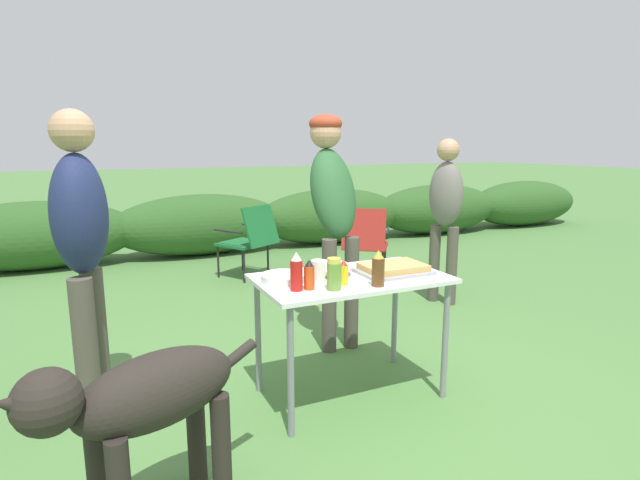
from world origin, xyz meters
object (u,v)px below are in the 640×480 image
(plate_stack, at_px, (283,278))
(standing_person_in_red_jacket, at_px, (333,199))
(folding_table, at_px, (351,289))
(mustard_bottle, at_px, (343,273))
(food_tray, at_px, (393,269))
(beer_bottle, at_px, (378,269))
(dog, at_px, (143,403))
(ketchup_bottle, at_px, (296,272))
(mixing_bowl, at_px, (331,268))
(standing_person_in_gray_fleece, at_px, (446,205))
(paper_cup_stack, at_px, (318,272))
(standing_person_in_olive_jacket, at_px, (82,237))
(camp_chair_near_hedge, at_px, (365,240))
(camp_chair_green_behind_table, at_px, (250,237))
(relish_jar, at_px, (334,274))
(hot_sauce_bottle, at_px, (309,275))

(plate_stack, distance_m, standing_person_in_red_jacket, 1.01)
(folding_table, height_order, standing_person_in_red_jacket, standing_person_in_red_jacket)
(plate_stack, height_order, mustard_bottle, mustard_bottle)
(food_tray, bearing_deg, beer_bottle, -139.16)
(mustard_bottle, xyz_separation_m, dog, (-1.11, -0.50, -0.27))
(ketchup_bottle, distance_m, mustard_bottle, 0.28)
(mixing_bowl, distance_m, standing_person_in_gray_fleece, 2.09)
(paper_cup_stack, xyz_separation_m, standing_person_in_gray_fleece, (1.89, 1.27, 0.13))
(paper_cup_stack, relative_size, ketchup_bottle, 0.63)
(dog, bearing_deg, mustard_bottle, -87.36)
(standing_person_in_olive_jacket, height_order, camp_chair_near_hedge, standing_person_in_olive_jacket)
(ketchup_bottle, distance_m, beer_bottle, 0.45)
(paper_cup_stack, relative_size, camp_chair_green_behind_table, 0.16)
(ketchup_bottle, height_order, standing_person_in_gray_fleece, standing_person_in_gray_fleece)
(relish_jar, relative_size, camp_chair_green_behind_table, 0.21)
(standing_person_in_gray_fleece, bearing_deg, relish_jar, -77.35)
(hot_sauce_bottle, height_order, relish_jar, relish_jar)
(folding_table, xyz_separation_m, relish_jar, (-0.21, -0.20, 0.16))
(mustard_bottle, bearing_deg, relish_jar, -143.01)
(beer_bottle, height_order, standing_person_in_olive_jacket, standing_person_in_olive_jacket)
(paper_cup_stack, xyz_separation_m, beer_bottle, (0.27, -0.18, 0.03))
(plate_stack, distance_m, hot_sauce_bottle, 0.22)
(ketchup_bottle, height_order, standing_person_in_red_jacket, standing_person_in_red_jacket)
(folding_table, xyz_separation_m, beer_bottle, (0.04, -0.23, 0.17))
(ketchup_bottle, distance_m, relish_jar, 0.20)
(standing_person_in_red_jacket, height_order, camp_chair_near_hedge, standing_person_in_red_jacket)
(dog, bearing_deg, camp_chair_green_behind_table, -44.42)
(standing_person_in_olive_jacket, bearing_deg, beer_bottle, -101.08)
(paper_cup_stack, bearing_deg, standing_person_in_red_jacket, 58.99)
(folding_table, height_order, paper_cup_stack, paper_cup_stack)
(paper_cup_stack, xyz_separation_m, hot_sauce_bottle, (-0.09, -0.08, 0.01))
(standing_person_in_red_jacket, height_order, standing_person_in_gray_fleece, standing_person_in_red_jacket)
(mixing_bowl, relative_size, mustard_bottle, 1.78)
(relish_jar, bearing_deg, beer_bottle, -8.15)
(standing_person_in_red_jacket, bearing_deg, standing_person_in_olive_jacket, -170.16)
(ketchup_bottle, bearing_deg, food_tray, 7.63)
(camp_chair_near_hedge, bearing_deg, ketchup_bottle, -91.28)
(paper_cup_stack, relative_size, standing_person_in_red_jacket, 0.08)
(relish_jar, distance_m, standing_person_in_gray_fleece, 2.34)
(mixing_bowl, relative_size, camp_chair_green_behind_table, 0.30)
(standing_person_in_olive_jacket, xyz_separation_m, camp_chair_green_behind_table, (1.65, 2.40, -0.54))
(folding_table, distance_m, standing_person_in_olive_jacket, 1.52)
(food_tray, height_order, dog, food_tray)
(ketchup_bottle, xyz_separation_m, hot_sauce_bottle, (0.07, -0.01, -0.02))
(mixing_bowl, bearing_deg, beer_bottle, -67.96)
(folding_table, xyz_separation_m, mixing_bowl, (-0.09, 0.08, 0.12))
(paper_cup_stack, bearing_deg, standing_person_in_olive_jacket, 156.56)
(folding_table, bearing_deg, dog, -153.02)
(mixing_bowl, distance_m, camp_chair_near_hedge, 2.54)
(beer_bottle, relative_size, standing_person_in_gray_fleece, 0.13)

